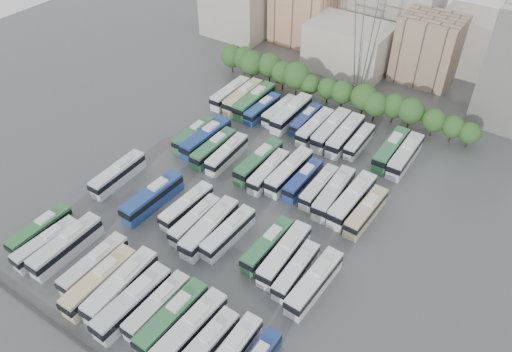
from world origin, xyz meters
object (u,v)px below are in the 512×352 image
Objects in this scene: bus_r1_s3 at (153,197)px; bus_r3_s9 at (345,135)px; bus_r2_s3 at (214,148)px; bus_r2_s13 at (366,212)px; bus_r1_s6 at (195,220)px; bus_r2_s11 at (334,193)px; bus_r0_s1 at (47,244)px; bus_r0_s10 at (190,329)px; bus_r0_s6 at (121,286)px; bus_r3_s7 at (315,127)px; bus_r0_s5 at (100,281)px; bus_r3_s0 at (230,93)px; bus_r1_s12 at (296,271)px; bus_r2_s9 at (303,179)px; bus_r1_s5 at (187,206)px; bus_r3_s1 at (243,97)px; bus_r2_s4 at (227,154)px; bus_r3_s10 at (359,141)px; bus_r2_s6 at (259,161)px; bus_r0_s0 at (40,230)px; bus_r1_s11 at (284,254)px; bus_r0_s9 at (172,317)px; electricity_pylon at (369,19)px; bus_r2_s2 at (206,138)px; bus_r0_s8 at (158,306)px; bus_r1_s0 at (118,174)px; bus_r3_s5 at (291,113)px; bus_r3_s12 at (391,149)px; bus_r2_s10 at (319,187)px; bus_r3_s6 at (306,120)px; bus_r2_s12 at (352,199)px; bus_r1_s10 at (268,245)px; bus_r1_s7 at (210,228)px; bus_r3_s2 at (254,101)px; bus_r2_s7 at (269,171)px; bus_r1_s13 at (314,282)px; bus_r2_s1 at (194,135)px; bus_r3_s4 at (280,111)px; bus_r1_s8 at (228,233)px; bus_r3_s3 at (262,109)px; bus_r0_s7 at (133,302)px; bus_r2_s8 at (289,171)px; bus_r3_s13 at (405,155)px.

bus_r1_s3 is 41.55m from bus_r3_s9.
bus_r2_s3 is 1.00× the size of bus_r2_s13.
bus_r2_s11 is (16.40, 19.16, 0.25)m from bus_r1_s6.
bus_r0_s1 is 29.54m from bus_r0_s10.
bus_r0_s6 is 1.11× the size of bus_r3_s7.
bus_r0_s5 is 1.05× the size of bus_r3_s0.
bus_r1_s12 is 21.81m from bus_r2_s9.
bus_r3_s1 is at bearing 112.22° from bus_r1_s5.
bus_r2_s4 is 27.33m from bus_r3_s10.
bus_r2_s3 is 0.93× the size of bus_r2_s6.
bus_r1_s11 is (36.43, 18.08, 0.20)m from bus_r0_s0.
bus_r2_s4 is at bearing 116.15° from bus_r0_s9.
electricity_pylon is at bearing 106.03° from bus_r2_s11.
bus_r3_s9 is at bearing 63.25° from bus_r1_s3.
bus_r2_s13 is at bearing -1.51° from bus_r2_s2.
bus_r3_s9 is (3.38, 53.10, 0.25)m from bus_r0_s8.
bus_r0_s6 is 9.83m from bus_r0_s9.
bus_r1_s0 is (-19.74, 18.28, -0.17)m from bus_r0_s6.
bus_r3_s12 is at bearing -0.78° from bus_r3_s5.
bus_r2_s10 reaches higher than bus_r3_s6.
bus_r0_s0 is 53.33m from bus_r2_s12.
bus_r1_s10 reaches higher than bus_r2_s4.
bus_r1_s6 is at bearing 174.03° from bus_r1_s7.
bus_r2_s9 is 0.84× the size of bus_r3_s1.
bus_r3_s2 is 1.26× the size of bus_r3_s10.
bus_r1_s7 reaches higher than bus_r2_s9.
bus_r3_s9 reaches higher than bus_r2_s7.
bus_r1_s13 is 0.95× the size of bus_r3_s9.
bus_r0_s5 reaches higher than bus_r2_s4.
bus_r1_s5 is 1.02× the size of bus_r2_s1.
bus_r2_s9 is 22.26m from bus_r3_s5.
bus_r3_s4 is (6.69, 17.81, -0.36)m from bus_r2_s2.
bus_r1_s8 is at bearing -46.33° from bus_r2_s3.
bus_r1_s10 is (6.67, 18.61, 0.00)m from bus_r0_s8.
bus_r2_s1 is 24.53m from bus_r3_s6.
bus_r0_s7 is at bearing -74.39° from bus_r3_s3.
bus_r3_s0 reaches higher than bus_r2_s10.
bus_r0_s10 is (16.39, 1.25, -0.01)m from bus_r0_s5.
bus_r2_s13 is at bearing -19.38° from bus_r2_s12.
bus_r2_s11 is 1.07× the size of bus_r3_s7.
bus_r3_s6 is at bearing 0.42° from bus_r3_s2.
bus_r0_s1 is at bearing -94.36° from bus_r3_s2.
bus_r0_s8 is at bearing -108.73° from bus_r1_s10.
bus_r0_s10 is at bearing -79.44° from bus_r2_s8.
bus_r1_s3 is (-16.47, 16.59, 0.22)m from bus_r0_s8.
bus_r1_s5 reaches higher than bus_r2_s9.
bus_r1_s7 reaches higher than bus_r1_s0.
bus_r0_s6 reaches higher than bus_r1_s12.
bus_r3_s7 is at bearing -177.43° from bus_r3_s13.
bus_r1_s7 reaches higher than bus_r1_s10.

